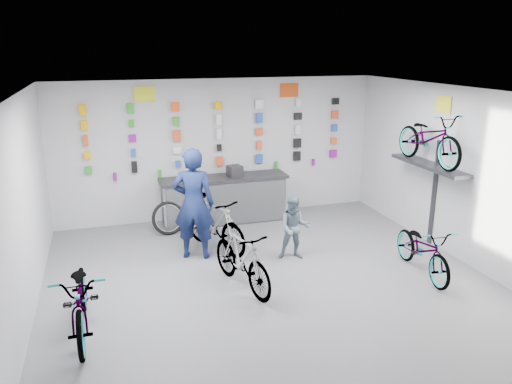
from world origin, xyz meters
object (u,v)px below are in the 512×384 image
object	(u,v)px
counter	(224,200)
bike_right	(423,249)
bike_service	(215,223)
bike_left	(82,299)
clerk	(194,204)
customer	(294,228)
bike_center	(242,259)

from	to	relation	value
counter	bike_right	size ratio (longest dim) A/B	1.63
bike_service	bike_left	bearing A→B (deg)	-161.27
clerk	counter	bearing A→B (deg)	-99.47
counter	bike_right	bearing A→B (deg)	-53.85
bike_service	customer	size ratio (longest dim) A/B	1.49
bike_center	clerk	bearing A→B (deg)	93.56
bike_left	bike_center	distance (m)	2.41
bike_right	customer	xyz separation A→B (m)	(-1.80, 1.22, 0.14)
bike_left	bike_right	distance (m)	5.33
bike_right	bike_left	bearing A→B (deg)	-171.92
bike_center	bike_right	distance (m)	3.02
bike_right	customer	bearing A→B (deg)	151.89
bike_left	clerk	world-z (taller)	clerk
clerk	bike_left	bearing A→B (deg)	67.41
counter	bike_service	world-z (taller)	bike_service
bike_center	customer	world-z (taller)	customer
bike_right	bike_service	size ratio (longest dim) A/B	0.97
bike_service	customer	xyz separation A→B (m)	(1.26, -0.80, 0.06)
bike_service	bike_right	bearing A→B (deg)	-59.01
customer	counter	bearing A→B (deg)	124.60
bike_right	clerk	world-z (taller)	clerk
clerk	bike_center	bearing A→B (deg)	128.88
counter	bike_service	xyz separation A→B (m)	(-0.54, -1.43, 0.03)
counter	clerk	size ratio (longest dim) A/B	1.35
bike_center	clerk	xyz separation A→B (m)	(-0.47, 1.41, 0.50)
bike_left	bike_center	world-z (taller)	bike_center
counter	bike_service	distance (m)	1.53
bike_center	counter	bearing A→B (deg)	66.24
bike_right	customer	distance (m)	2.18
bike_service	bike_center	bearing A→B (deg)	-113.42
counter	bike_left	size ratio (longest dim) A/B	1.45
counter	bike_right	world-z (taller)	counter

